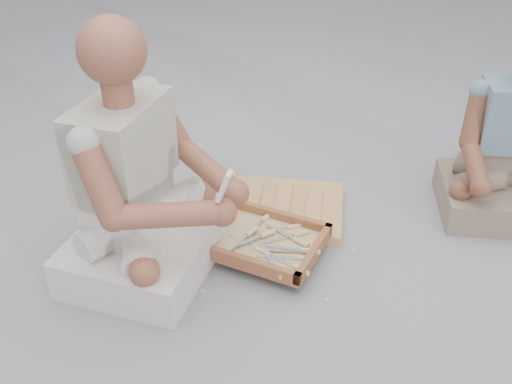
% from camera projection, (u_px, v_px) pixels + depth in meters
% --- Properties ---
extents(ground, '(60.00, 60.00, 0.00)m').
position_uv_depth(ground, '(258.00, 287.00, 2.21)').
color(ground, gray).
rests_on(ground, ground).
extents(carved_panel, '(0.76, 0.59, 0.04)m').
position_uv_depth(carved_panel, '(269.00, 207.00, 2.63)').
color(carved_panel, olive).
rests_on(carved_panel, ground).
extents(tool_tray, '(0.49, 0.40, 0.06)m').
position_uv_depth(tool_tray, '(264.00, 241.00, 2.34)').
color(tool_tray, brown).
rests_on(tool_tray, carved_panel).
extents(chisel_0, '(0.16, 0.17, 0.02)m').
position_uv_depth(chisel_0, '(276.00, 269.00, 2.19)').
color(chisel_0, silver).
rests_on(chisel_0, tool_tray).
extents(chisel_1, '(0.18, 0.16, 0.02)m').
position_uv_depth(chisel_1, '(290.00, 228.00, 2.42)').
color(chisel_1, silver).
rests_on(chisel_1, tool_tray).
extents(chisel_2, '(0.18, 0.16, 0.02)m').
position_uv_depth(chisel_2, '(296.00, 235.00, 2.37)').
color(chisel_2, silver).
rests_on(chisel_2, tool_tray).
extents(chisel_3, '(0.22, 0.08, 0.02)m').
position_uv_depth(chisel_3, '(296.00, 268.00, 2.20)').
color(chisel_3, silver).
rests_on(chisel_3, tool_tray).
extents(chisel_4, '(0.07, 0.22, 0.02)m').
position_uv_depth(chisel_4, '(264.00, 219.00, 2.46)').
color(chisel_4, silver).
rests_on(chisel_4, tool_tray).
extents(chisel_5, '(0.22, 0.05, 0.02)m').
position_uv_depth(chisel_5, '(306.00, 251.00, 2.27)').
color(chisel_5, silver).
rests_on(chisel_5, tool_tray).
extents(chisel_6, '(0.21, 0.09, 0.02)m').
position_uv_depth(chisel_6, '(305.00, 251.00, 2.27)').
color(chisel_6, silver).
rests_on(chisel_6, tool_tray).
extents(chisel_7, '(0.15, 0.19, 0.02)m').
position_uv_depth(chisel_7, '(263.00, 235.00, 2.35)').
color(chisel_7, silver).
rests_on(chisel_7, tool_tray).
extents(chisel_8, '(0.22, 0.08, 0.02)m').
position_uv_depth(chisel_8, '(298.00, 258.00, 2.25)').
color(chisel_8, silver).
rests_on(chisel_8, tool_tray).
extents(chisel_9, '(0.21, 0.09, 0.02)m').
position_uv_depth(chisel_9, '(297.00, 240.00, 2.33)').
color(chisel_9, silver).
rests_on(chisel_9, tool_tray).
extents(chisel_10, '(0.22, 0.08, 0.02)m').
position_uv_depth(chisel_10, '(260.00, 250.00, 2.29)').
color(chisel_10, silver).
rests_on(chisel_10, tool_tray).
extents(chisel_11, '(0.07, 0.22, 0.02)m').
position_uv_depth(chisel_11, '(249.00, 234.00, 2.36)').
color(chisel_11, silver).
rests_on(chisel_11, tool_tray).
extents(wood_chip_0, '(0.02, 0.02, 0.00)m').
position_uv_depth(wood_chip_0, '(182.00, 251.00, 2.39)').
color(wood_chip_0, tan).
rests_on(wood_chip_0, ground).
extents(wood_chip_1, '(0.02, 0.02, 0.00)m').
position_uv_depth(wood_chip_1, '(327.00, 300.00, 2.15)').
color(wood_chip_1, tan).
rests_on(wood_chip_1, ground).
extents(wood_chip_2, '(0.02, 0.02, 0.00)m').
position_uv_depth(wood_chip_2, '(242.00, 248.00, 2.41)').
color(wood_chip_2, tan).
rests_on(wood_chip_2, ground).
extents(wood_chip_3, '(0.02, 0.02, 0.00)m').
position_uv_depth(wood_chip_3, '(325.00, 225.00, 2.55)').
color(wood_chip_3, tan).
rests_on(wood_chip_3, ground).
extents(wood_chip_4, '(0.02, 0.02, 0.00)m').
position_uv_depth(wood_chip_4, '(219.00, 241.00, 2.45)').
color(wood_chip_4, tan).
rests_on(wood_chip_4, ground).
extents(wood_chip_5, '(0.02, 0.02, 0.00)m').
position_uv_depth(wood_chip_5, '(248.00, 246.00, 2.42)').
color(wood_chip_5, tan).
rests_on(wood_chip_5, ground).
extents(wood_chip_6, '(0.02, 0.02, 0.00)m').
position_uv_depth(wood_chip_6, '(279.00, 206.00, 2.67)').
color(wood_chip_6, tan).
rests_on(wood_chip_6, ground).
extents(wood_chip_7, '(0.02, 0.02, 0.00)m').
position_uv_depth(wood_chip_7, '(266.00, 227.00, 2.53)').
color(wood_chip_7, tan).
rests_on(wood_chip_7, ground).
extents(wood_chip_8, '(0.02, 0.02, 0.00)m').
position_uv_depth(wood_chip_8, '(256.00, 260.00, 2.34)').
color(wood_chip_8, tan).
rests_on(wood_chip_8, ground).
extents(wood_chip_9, '(0.02, 0.02, 0.00)m').
position_uv_depth(wood_chip_9, '(203.00, 291.00, 2.19)').
color(wood_chip_9, tan).
rests_on(wood_chip_9, ground).
extents(wood_chip_10, '(0.02, 0.02, 0.00)m').
position_uv_depth(wood_chip_10, '(353.00, 250.00, 2.39)').
color(wood_chip_10, tan).
rests_on(wood_chip_10, ground).
extents(craftsman, '(0.68, 0.67, 1.00)m').
position_uv_depth(craftsman, '(141.00, 191.00, 2.16)').
color(craftsman, silver).
rests_on(craftsman, ground).
extents(mobile_phone, '(0.06, 0.05, 0.12)m').
position_uv_depth(mobile_phone, '(224.00, 186.00, 1.93)').
color(mobile_phone, silver).
rests_on(mobile_phone, craftsman).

